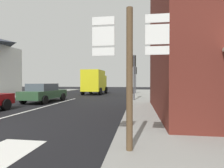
{
  "coord_description": "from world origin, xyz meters",
  "views": [
    {
      "loc": [
        5.98,
        -4.44,
        1.62
      ],
      "look_at": [
        3.51,
        12.42,
        1.4
      ],
      "focal_mm": 28.88,
      "sensor_mm": 36.0,
      "label": 1
    }
  ],
  "objects": [
    {
      "name": "ground_plane",
      "position": [
        0.0,
        10.0,
        0.0
      ],
      "size": [
        80.0,
        80.0,
        0.0
      ],
      "primitive_type": "plane",
      "color": "black"
    },
    {
      "name": "sedan_far",
      "position": [
        -1.38,
        8.81,
        0.76
      ],
      "size": [
        2.18,
        4.3,
        1.47
      ],
      "color": "#2D5133",
      "rests_on": "ground"
    },
    {
      "name": "traffic_light_far_right",
      "position": [
        5.64,
        18.55,
        2.58
      ],
      "size": [
        0.3,
        0.49,
        3.49
      ],
      "color": "#47474C",
      "rests_on": "ground"
    },
    {
      "name": "lane_centre_stripe",
      "position": [
        0.0,
        6.0,
        0.01
      ],
      "size": [
        0.16,
        12.0,
        0.01
      ],
      "primitive_type": "cube",
      "color": "silver",
      "rests_on": "ground"
    },
    {
      "name": "delivery_truck",
      "position": [
        0.41,
        18.15,
        1.65
      ],
      "size": [
        2.57,
        5.05,
        3.05
      ],
      "color": "yellow",
      "rests_on": "ground"
    },
    {
      "name": "traffic_light_near_right",
      "position": [
        5.64,
        10.3,
        2.78
      ],
      "size": [
        0.3,
        0.49,
        3.75
      ],
      "color": "#47474C",
      "rests_on": "ground"
    },
    {
      "name": "sidewalk_right",
      "position": [
        6.81,
        8.0,
        0.07
      ],
      "size": [
        2.94,
        44.0,
        0.14
      ],
      "primitive_type": "cube",
      "color": "gray",
      "rests_on": "ground"
    },
    {
      "name": "route_sign_post",
      "position": [
        5.79,
        -0.55,
        1.91
      ],
      "size": [
        1.66,
        0.14,
        3.2
      ],
      "color": "brown",
      "rests_on": "ground"
    }
  ]
}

